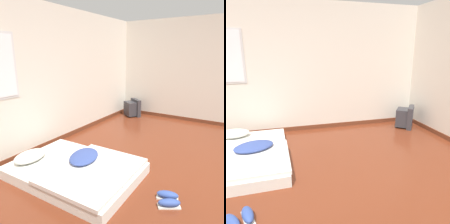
% 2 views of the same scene
% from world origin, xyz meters
% --- Properties ---
extents(ground_plane, '(20.00, 20.00, 0.00)m').
position_xyz_m(ground_plane, '(0.00, 0.00, 0.00)').
color(ground_plane, maroon).
extents(wall_back, '(8.15, 0.08, 2.60)m').
position_xyz_m(wall_back, '(-0.02, 2.93, 1.29)').
color(wall_back, silver).
rests_on(wall_back, ground_plane).
extents(mattress_bed, '(1.33, 1.83, 0.30)m').
position_xyz_m(mattress_bed, '(-0.77, 1.72, 0.11)').
color(mattress_bed, silver).
rests_on(mattress_bed, ground_plane).
extents(crt_tv, '(0.53, 0.55, 0.48)m').
position_xyz_m(crt_tv, '(2.52, 2.47, 0.23)').
color(crt_tv, '#333338').
rests_on(crt_tv, ground_plane).
extents(sneaker_pair, '(0.34, 0.34, 0.10)m').
position_xyz_m(sneaker_pair, '(-0.65, 0.38, 0.05)').
color(sneaker_pair, silver).
rests_on(sneaker_pair, ground_plane).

